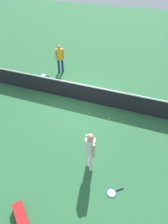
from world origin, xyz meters
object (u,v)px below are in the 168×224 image
player_near_side (90,149)px  tennis_racket_far_player (44,75)px  equipment_bag (22,218)px  player_far_side (60,57)px  tennis_ball_by_net (109,119)px  tennis_ball_near_player (122,122)px  tennis_racket_near_player (112,192)px  tennis_ball_midcourt (89,113)px

player_near_side → tennis_racket_far_player: bearing=132.1°
equipment_bag → player_far_side: bearing=107.4°
tennis_racket_far_player → tennis_ball_by_net: 5.23m
tennis_ball_near_player → tennis_racket_near_player: bearing=-83.9°
tennis_ball_near_player → equipment_bag: bearing=-110.9°
player_near_side → tennis_ball_midcourt: size_ratio=25.76×
tennis_ball_near_player → tennis_ball_midcourt: 1.54m
tennis_ball_by_net → equipment_bag: equipment_bag is taller
player_near_side → equipment_bag: player_near_side is taller
player_near_side → tennis_ball_midcourt: player_near_side is taller
tennis_ball_by_net → equipment_bag: (-1.28, -4.92, 0.11)m
tennis_racket_far_player → tennis_ball_midcourt: (3.68, -2.37, 0.02)m
tennis_ball_midcourt → player_near_side: bearing=-71.4°
player_far_side → tennis_ball_near_player: (4.41, -3.13, -0.98)m
tennis_ball_near_player → player_far_side: bearing=144.6°
player_near_side → tennis_ball_near_player: size_ratio=25.76×
player_far_side → tennis_ball_midcourt: 4.32m
tennis_racket_near_player → tennis_ball_near_player: (-0.35, 3.27, 0.02)m
tennis_racket_far_player → tennis_ball_by_net: (4.62, -2.44, 0.02)m
tennis_ball_midcourt → tennis_ball_near_player: bearing=-2.3°
player_far_side → equipment_bag: (2.53, -8.06, -0.87)m
tennis_racket_near_player → tennis_racket_far_player: 7.98m
player_near_side → player_far_side: same height
player_near_side → tennis_ball_by_net: 2.80m
player_far_side → tennis_ball_midcourt: player_far_side is taller
tennis_racket_near_player → tennis_ball_near_player: tennis_ball_near_player is taller
equipment_bag → tennis_ball_midcourt: bearing=86.1°
player_far_side → equipment_bag: size_ratio=2.14×
tennis_ball_near_player → player_near_side: bearing=-103.4°
player_far_side → tennis_racket_near_player: player_far_side is taller
tennis_racket_near_player → tennis_racket_far_player: bearing=134.3°
tennis_ball_midcourt → tennis_racket_near_player: bearing=-60.5°
tennis_ball_near_player → equipment_bag: equipment_bag is taller
player_far_side → tennis_ball_midcourt: size_ratio=25.76×
tennis_racket_near_player → tennis_ball_midcourt: size_ratio=8.48×
tennis_ball_by_net → tennis_ball_midcourt: same height
tennis_racket_near_player → tennis_ball_near_player: bearing=96.1°
tennis_racket_far_player → tennis_ball_near_player: bearing=-25.0°
equipment_bag → tennis_racket_far_player: bearing=114.4°
player_far_side → tennis_ball_near_player: size_ratio=25.76×
player_near_side → tennis_racket_near_player: size_ratio=3.04×
player_near_side → tennis_ball_near_player: 2.88m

